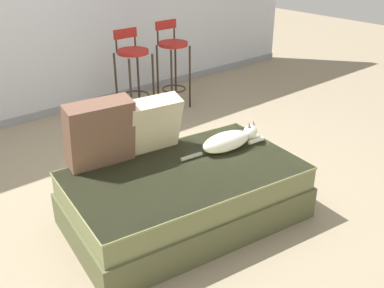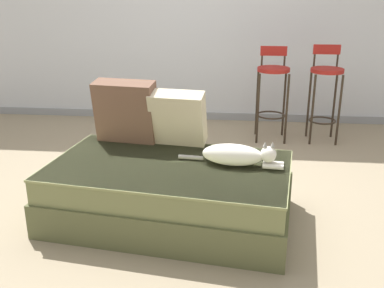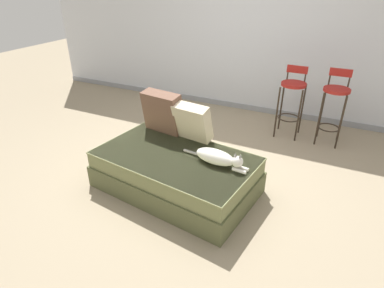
{
  "view_description": "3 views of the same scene",
  "coord_description": "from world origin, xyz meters",
  "px_view_note": "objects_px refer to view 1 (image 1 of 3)",
  "views": [
    {
      "loc": [
        -1.76,
        -2.57,
        1.99
      ],
      "look_at": [
        0.15,
        -0.3,
        0.55
      ],
      "focal_mm": 42.0,
      "sensor_mm": 36.0,
      "label": 1
    },
    {
      "loc": [
        0.45,
        -3.27,
        1.6
      ],
      "look_at": [
        0.15,
        -0.3,
        0.55
      ],
      "focal_mm": 42.0,
      "sensor_mm": 36.0,
      "label": 2
    },
    {
      "loc": [
        1.43,
        -2.95,
        2.12
      ],
      "look_at": [
        0.15,
        -0.3,
        0.55
      ],
      "focal_mm": 30.0,
      "sensor_mm": 36.0,
      "label": 3
    }
  ],
  "objects_px": {
    "bar_stool_near_window": "(133,65)",
    "bar_stool_by_doorway": "(173,56)",
    "couch": "(185,195)",
    "cat": "(229,141)",
    "throw_pillow_middle": "(153,124)",
    "throw_pillow_corner": "(100,133)"
  },
  "relations": [
    {
      "from": "couch",
      "to": "throw_pillow_middle",
      "type": "distance_m",
      "value": 0.59
    },
    {
      "from": "throw_pillow_middle",
      "to": "bar_stool_near_window",
      "type": "xyz_separation_m",
      "value": [
        0.82,
        1.51,
        -0.03
      ]
    },
    {
      "from": "bar_stool_near_window",
      "to": "bar_stool_by_doorway",
      "type": "distance_m",
      "value": 0.55
    },
    {
      "from": "throw_pillow_middle",
      "to": "couch",
      "type": "bearing_deg",
      "value": -91.79
    },
    {
      "from": "couch",
      "to": "bar_stool_by_doorway",
      "type": "relative_size",
      "value": 1.77
    },
    {
      "from": "cat",
      "to": "bar_stool_near_window",
      "type": "relative_size",
      "value": 0.74
    },
    {
      "from": "cat",
      "to": "bar_stool_by_doorway",
      "type": "distance_m",
      "value": 2.1
    },
    {
      "from": "couch",
      "to": "throw_pillow_corner",
      "type": "xyz_separation_m",
      "value": [
        -0.4,
        0.45,
        0.46
      ]
    },
    {
      "from": "cat",
      "to": "bar_stool_near_window",
      "type": "height_order",
      "value": "bar_stool_near_window"
    },
    {
      "from": "couch",
      "to": "cat",
      "type": "height_order",
      "value": "cat"
    },
    {
      "from": "throw_pillow_corner",
      "to": "throw_pillow_middle",
      "type": "xyz_separation_m",
      "value": [
        0.42,
        -0.06,
        -0.03
      ]
    },
    {
      "from": "cat",
      "to": "bar_stool_by_doorway",
      "type": "bearing_deg",
      "value": 64.03
    },
    {
      "from": "throw_pillow_corner",
      "to": "bar_stool_by_doorway",
      "type": "bearing_deg",
      "value": 39.17
    },
    {
      "from": "throw_pillow_middle",
      "to": "bar_stool_by_doorway",
      "type": "relative_size",
      "value": 0.44
    },
    {
      "from": "couch",
      "to": "throw_pillow_middle",
      "type": "height_order",
      "value": "throw_pillow_middle"
    },
    {
      "from": "bar_stool_near_window",
      "to": "throw_pillow_middle",
      "type": "bearing_deg",
      "value": -118.44
    },
    {
      "from": "couch",
      "to": "cat",
      "type": "bearing_deg",
      "value": 3.74
    },
    {
      "from": "cat",
      "to": "couch",
      "type": "bearing_deg",
      "value": -176.26
    },
    {
      "from": "throw_pillow_corner",
      "to": "cat",
      "type": "height_order",
      "value": "throw_pillow_corner"
    },
    {
      "from": "couch",
      "to": "cat",
      "type": "relative_size",
      "value": 2.44
    },
    {
      "from": "bar_stool_near_window",
      "to": "bar_stool_by_doorway",
      "type": "xyz_separation_m",
      "value": [
        0.55,
        0.0,
        0.01
      ]
    },
    {
      "from": "throw_pillow_middle",
      "to": "bar_stool_by_doorway",
      "type": "height_order",
      "value": "bar_stool_by_doorway"
    }
  ]
}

